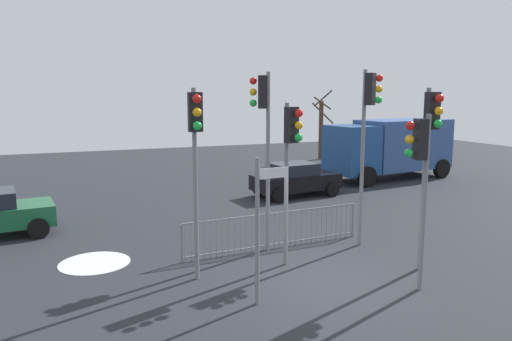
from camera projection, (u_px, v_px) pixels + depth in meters
ground_plane at (320, 280)px, 11.77m from camera, size 60.00×60.00×0.00m
traffic_light_foreground_right at (263, 122)px, 13.47m from camera, size 0.55×0.37×5.07m
traffic_light_mid_left at (420, 163)px, 10.74m from camera, size 0.56×0.37×4.03m
traffic_light_mid_right at (430, 139)px, 11.86m from camera, size 0.34×0.57×4.61m
traffic_light_rear_left at (368, 119)px, 13.85m from camera, size 0.44×0.50×5.15m
traffic_light_rear_right at (291, 148)px, 12.26m from camera, size 0.38×0.55×4.25m
traffic_light_foreground_left at (196, 142)px, 11.20m from camera, size 0.34×0.57×4.61m
direction_sign_post at (260, 223)px, 10.20m from camera, size 0.79×0.13×3.18m
pedestrian_guard_railing at (274, 230)px, 14.11m from camera, size 5.64×0.39×1.07m
car_black_trailing at (295, 179)px, 21.31m from camera, size 3.95×2.24×1.47m
delivery_truck at (390, 146)px, 25.54m from camera, size 7.29×3.45×3.10m
bare_tree_left at (321, 127)px, 32.98m from camera, size 1.86×1.87×4.72m
snow_patch_kerb at (95, 263)px, 12.95m from camera, size 1.86×1.86×0.01m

